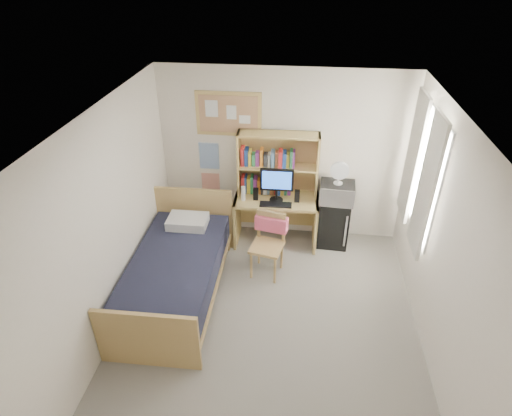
# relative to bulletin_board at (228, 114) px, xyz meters

# --- Properties ---
(floor) EXTENTS (3.60, 4.20, 0.02)m
(floor) POSITION_rel_bulletin_board_xyz_m (0.78, -2.08, -1.93)
(floor) COLOR gray
(floor) RESTS_ON ground
(ceiling) EXTENTS (3.60, 4.20, 0.02)m
(ceiling) POSITION_rel_bulletin_board_xyz_m (0.78, -2.08, 0.68)
(ceiling) COLOR white
(ceiling) RESTS_ON wall_back
(wall_back) EXTENTS (3.60, 0.04, 2.60)m
(wall_back) POSITION_rel_bulletin_board_xyz_m (0.78, 0.02, -0.62)
(wall_back) COLOR white
(wall_back) RESTS_ON floor
(wall_left) EXTENTS (0.04, 4.20, 2.60)m
(wall_left) POSITION_rel_bulletin_board_xyz_m (-1.02, -2.08, -0.62)
(wall_left) COLOR white
(wall_left) RESTS_ON floor
(wall_right) EXTENTS (0.04, 4.20, 2.60)m
(wall_right) POSITION_rel_bulletin_board_xyz_m (2.58, -2.08, -0.62)
(wall_right) COLOR white
(wall_right) RESTS_ON floor
(window_unit) EXTENTS (0.10, 1.40, 1.70)m
(window_unit) POSITION_rel_bulletin_board_xyz_m (2.53, -0.88, -0.32)
(window_unit) COLOR white
(window_unit) RESTS_ON wall_right
(curtain_left) EXTENTS (0.04, 0.55, 1.70)m
(curtain_left) POSITION_rel_bulletin_board_xyz_m (2.50, -1.28, -0.32)
(curtain_left) COLOR silver
(curtain_left) RESTS_ON wall_right
(curtain_right) EXTENTS (0.04, 0.55, 1.70)m
(curtain_right) POSITION_rel_bulletin_board_xyz_m (2.50, -0.48, -0.32)
(curtain_right) COLOR silver
(curtain_right) RESTS_ON wall_right
(bulletin_board) EXTENTS (0.94, 0.03, 0.64)m
(bulletin_board) POSITION_rel_bulletin_board_xyz_m (0.00, 0.00, 0.00)
(bulletin_board) COLOR tan
(bulletin_board) RESTS_ON wall_back
(poster_wave) EXTENTS (0.30, 0.01, 0.42)m
(poster_wave) POSITION_rel_bulletin_board_xyz_m (-0.32, 0.01, -0.67)
(poster_wave) COLOR #2A5FAB
(poster_wave) RESTS_ON wall_back
(poster_japan) EXTENTS (0.28, 0.01, 0.36)m
(poster_japan) POSITION_rel_bulletin_board_xyz_m (-0.32, 0.01, -1.14)
(poster_japan) COLOR #DC4A26
(poster_japan) RESTS_ON wall_back
(desk) EXTENTS (1.24, 0.64, 0.77)m
(desk) POSITION_rel_bulletin_board_xyz_m (0.73, -0.31, -1.54)
(desk) COLOR #D8B769
(desk) RESTS_ON floor
(desk_chair) EXTENTS (0.54, 0.54, 0.91)m
(desk_chair) POSITION_rel_bulletin_board_xyz_m (0.67, -1.09, -1.46)
(desk_chair) COLOR tan
(desk_chair) RESTS_ON floor
(mini_fridge) EXTENTS (0.47, 0.47, 0.76)m
(mini_fridge) POSITION_rel_bulletin_board_xyz_m (1.60, -0.24, -1.54)
(mini_fridge) COLOR black
(mini_fridge) RESTS_ON floor
(bed) EXTENTS (1.11, 2.20, 0.60)m
(bed) POSITION_rel_bulletin_board_xyz_m (-0.45, -1.67, -1.62)
(bed) COLOR black
(bed) RESTS_ON floor
(hutch) EXTENTS (1.17, 0.32, 0.95)m
(hutch) POSITION_rel_bulletin_board_xyz_m (0.73, -0.16, -0.67)
(hutch) COLOR #D8B769
(hutch) RESTS_ON desk
(monitor) EXTENTS (0.48, 0.05, 0.51)m
(monitor) POSITION_rel_bulletin_board_xyz_m (0.73, -0.37, -0.90)
(monitor) COLOR black
(monitor) RESTS_ON desk
(keyboard) EXTENTS (0.46, 0.16, 0.02)m
(keyboard) POSITION_rel_bulletin_board_xyz_m (0.74, -0.51, -1.14)
(keyboard) COLOR black
(keyboard) RESTS_ON desk
(speaker_left) EXTENTS (0.07, 0.07, 0.18)m
(speaker_left) POSITION_rel_bulletin_board_xyz_m (0.43, -0.38, -1.06)
(speaker_left) COLOR black
(speaker_left) RESTS_ON desk
(speaker_right) EXTENTS (0.08, 0.08, 0.18)m
(speaker_right) POSITION_rel_bulletin_board_xyz_m (1.03, -0.37, -1.06)
(speaker_right) COLOR black
(speaker_right) RESTS_ON desk
(water_bottle) EXTENTS (0.07, 0.07, 0.22)m
(water_bottle) POSITION_rel_bulletin_board_xyz_m (0.25, -0.42, -1.04)
(water_bottle) COLOR silver
(water_bottle) RESTS_ON desk
(hoodie) EXTENTS (0.46, 0.22, 0.21)m
(hoodie) POSITION_rel_bulletin_board_xyz_m (0.71, -0.90, -1.21)
(hoodie) COLOR #F15B7B
(hoodie) RESTS_ON desk_chair
(microwave) EXTENTS (0.51, 0.40, 0.28)m
(microwave) POSITION_rel_bulletin_board_xyz_m (1.60, -0.26, -1.02)
(microwave) COLOR silver
(microwave) RESTS_ON mini_fridge
(desk_fan) EXTENTS (0.27, 0.27, 0.33)m
(desk_fan) POSITION_rel_bulletin_board_xyz_m (1.60, -0.26, -0.71)
(desk_fan) COLOR silver
(desk_fan) RESTS_ON microwave
(pillow) EXTENTS (0.55, 0.39, 0.13)m
(pillow) POSITION_rel_bulletin_board_xyz_m (-0.46, -0.92, -1.25)
(pillow) COLOR silver
(pillow) RESTS_ON bed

